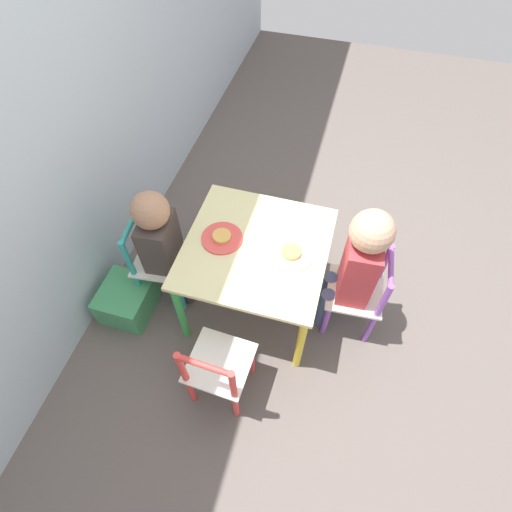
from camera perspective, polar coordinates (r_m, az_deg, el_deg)
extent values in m
plane|color=#5B514C|center=(2.19, 0.00, -6.36)|extent=(6.00, 6.00, 0.00)
cube|color=#B2C1CC|center=(1.65, -32.55, 25.40)|extent=(6.00, 0.06, 2.60)
cube|color=beige|center=(1.79, 0.00, 1.18)|extent=(0.64, 0.64, 0.02)
cylinder|color=yellow|center=(1.83, 6.34, -12.37)|extent=(0.04, 0.04, 0.46)
cylinder|color=orange|center=(2.13, 9.57, 1.45)|extent=(0.04, 0.04, 0.46)
cylinder|color=green|center=(1.92, -10.73, -7.94)|extent=(0.04, 0.04, 0.46)
cylinder|color=#387AD1|center=(2.21, -5.14, 4.69)|extent=(0.04, 0.04, 0.46)
cube|color=silver|center=(2.06, -13.30, -0.47)|extent=(0.29, 0.29, 0.02)
cylinder|color=teal|center=(2.09, -10.74, -5.42)|extent=(0.03, 0.03, 0.26)
cylinder|color=teal|center=(2.19, -9.20, -0.75)|extent=(0.03, 0.03, 0.26)
cylinder|color=teal|center=(2.16, -16.11, -4.47)|extent=(0.03, 0.03, 0.26)
cylinder|color=teal|center=(2.26, -14.35, 0.03)|extent=(0.03, 0.03, 0.26)
cylinder|color=teal|center=(1.95, -17.82, -0.47)|extent=(0.03, 0.03, 0.26)
cylinder|color=teal|center=(2.06, -15.80, 4.26)|extent=(0.03, 0.03, 0.26)
cylinder|color=teal|center=(1.92, -17.59, 4.08)|extent=(0.21, 0.05, 0.02)
cube|color=silver|center=(1.96, 13.93, -4.89)|extent=(0.28, 0.28, 0.02)
cylinder|color=#8E51BC|center=(2.12, 10.59, -3.95)|extent=(0.03, 0.03, 0.26)
cylinder|color=#8E51BC|center=(2.01, 9.95, -8.96)|extent=(0.03, 0.03, 0.26)
cylinder|color=#8E51BC|center=(2.15, 16.18, -4.88)|extent=(0.03, 0.03, 0.26)
cylinder|color=#8E51BC|center=(2.04, 15.91, -9.89)|extent=(0.03, 0.03, 0.26)
cylinder|color=#8E51BC|center=(1.94, 17.90, -0.91)|extent=(0.03, 0.03, 0.26)
cylinder|color=#8E51BC|center=(1.82, 17.73, -6.25)|extent=(0.03, 0.03, 0.26)
cylinder|color=#8E51BC|center=(1.79, 18.74, -1.49)|extent=(0.21, 0.04, 0.02)
cube|color=silver|center=(1.75, -5.22, -14.95)|extent=(0.27, 0.27, 0.02)
cylinder|color=#DB3D38|center=(1.90, -0.61, -14.64)|extent=(0.03, 0.03, 0.26)
cylinder|color=#DB3D38|center=(1.94, -6.70, -12.67)|extent=(0.03, 0.03, 0.26)
cylinder|color=#DB3D38|center=(1.84, -2.92, -20.46)|extent=(0.03, 0.03, 0.26)
cylinder|color=#DB3D38|center=(1.88, -9.31, -18.24)|extent=(0.03, 0.03, 0.26)
cylinder|color=#DB3D38|center=(1.59, -3.32, -17.96)|extent=(0.03, 0.03, 0.26)
cylinder|color=#DB3D38|center=(1.64, -10.54, -15.43)|extent=(0.03, 0.03, 0.26)
cylinder|color=#DB3D38|center=(1.50, -7.46, -15.24)|extent=(0.03, 0.21, 0.02)
cylinder|color=#38383D|center=(2.10, -9.98, -4.10)|extent=(0.07, 0.07, 0.28)
cylinder|color=#38383D|center=(2.15, -9.26, -1.88)|extent=(0.07, 0.07, 0.28)
cube|color=#423833|center=(1.93, -13.57, 2.03)|extent=(0.21, 0.16, 0.29)
sphere|color=#A37556|center=(1.78, -14.90, 6.31)|extent=(0.17, 0.17, 0.17)
cylinder|color=#4C608E|center=(2.08, 10.08, -5.05)|extent=(0.07, 0.07, 0.28)
cylinder|color=#4C608E|center=(2.03, 9.77, -7.42)|extent=(0.07, 0.07, 0.28)
cube|color=#B23338|center=(1.80, 14.45, -1.72)|extent=(0.21, 0.15, 0.36)
sphere|color=tan|center=(1.61, 16.28, 3.39)|extent=(0.18, 0.18, 0.18)
cylinder|color=#E54C47|center=(1.81, -4.88, 2.57)|extent=(0.19, 0.19, 0.01)
cylinder|color=gold|center=(1.80, -4.92, 2.84)|extent=(0.08, 0.08, 0.02)
cylinder|color=white|center=(1.76, 5.03, 0.34)|extent=(0.20, 0.20, 0.01)
cylinder|color=gold|center=(1.75, 5.06, 0.61)|extent=(0.09, 0.09, 0.02)
cube|color=#3D8E56|center=(2.19, -17.92, -5.98)|extent=(0.27, 0.24, 0.18)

